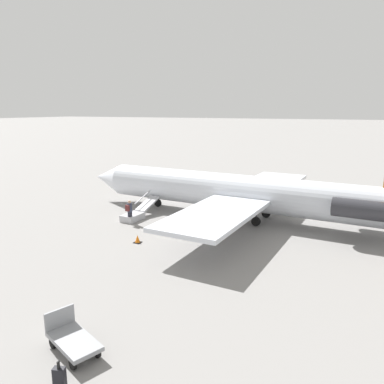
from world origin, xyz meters
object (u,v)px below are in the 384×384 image
(boarding_stairs, at_px, (136,214))
(luggage_cart, at_px, (72,339))
(passenger, at_px, (129,210))
(airplane_main, at_px, (246,192))
(suitcase, at_px, (59,377))

(boarding_stairs, relative_size, luggage_cart, 1.66)
(passenger, bearing_deg, luggage_cart, -149.98)
(airplane_main, xyz_separation_m, passenger, (7.38, 4.66, -1.10))
(boarding_stairs, xyz_separation_m, suitcase, (-7.96, 15.88, -0.05))
(luggage_cart, xyz_separation_m, suitcase, (-0.88, 1.49, -0.13))
(airplane_main, bearing_deg, suitcase, 93.72)
(boarding_stairs, height_order, suitcase, boarding_stairs)
(luggage_cart, bearing_deg, airplane_main, -70.69)
(suitcase, bearing_deg, luggage_cart, -59.57)
(passenger, height_order, suitcase, passenger)
(suitcase, bearing_deg, passenger, -62.36)
(airplane_main, height_order, suitcase, airplane_main)
(suitcase, bearing_deg, airplane_main, -88.98)
(passenger, distance_m, suitcase, 16.66)
(boarding_stairs, distance_m, passenger, 1.32)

